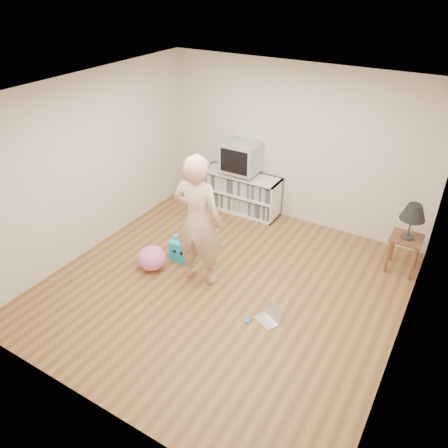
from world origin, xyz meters
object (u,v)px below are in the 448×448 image
at_px(media_unit, 241,192).
at_px(crt_tv, 241,157).
at_px(plush_pink, 152,258).
at_px(dvd_deck, 241,172).
at_px(side_table, 405,245).
at_px(table_lamp, 413,213).
at_px(laptop, 270,316).
at_px(person, 198,221).
at_px(plush_blue, 183,249).

xyz_separation_m(media_unit, crt_tv, (-0.00, -0.02, 0.67)).
bearing_deg(plush_pink, crt_tv, 83.47).
height_order(dvd_deck, side_table, dvd_deck).
bearing_deg(dvd_deck, table_lamp, -7.42).
distance_m(crt_tv, side_table, 2.93).
bearing_deg(table_lamp, laptop, -121.38).
bearing_deg(table_lamp, person, -145.06).
xyz_separation_m(table_lamp, person, (-2.37, -1.65, -0.01)).
relative_size(side_table, plush_blue, 1.42).
distance_m(dvd_deck, crt_tv, 0.29).
bearing_deg(media_unit, dvd_deck, -90.00).
height_order(crt_tv, laptop, crt_tv).
relative_size(table_lamp, plush_pink, 1.25).
relative_size(person, laptop, 5.05).
bearing_deg(crt_tv, person, -76.87).
bearing_deg(crt_tv, plush_pink, -96.53).
distance_m(side_table, table_lamp, 0.53).
bearing_deg(person, table_lamp, -152.54).
bearing_deg(table_lamp, crt_tv, 172.65).
relative_size(plush_blue, plush_pink, 0.94).
distance_m(laptop, plush_blue, 1.76).
height_order(dvd_deck, person, person).
bearing_deg(laptop, table_lamp, 83.09).
bearing_deg(dvd_deck, plush_pink, -96.52).
bearing_deg(person, laptop, 161.06).
bearing_deg(media_unit, crt_tv, -90.00).
xyz_separation_m(media_unit, laptop, (1.68, -2.29, -0.29)).
bearing_deg(laptop, dvd_deck, 151.00).
bearing_deg(laptop, side_table, 83.09).
bearing_deg(media_unit, plush_blue, -90.07).
xyz_separation_m(laptop, plush_blue, (-1.68, 0.51, 0.11)).
xyz_separation_m(crt_tv, side_table, (2.84, -0.37, -0.60)).
relative_size(laptop, plush_blue, 0.96).
bearing_deg(media_unit, side_table, -7.73).
distance_m(media_unit, side_table, 2.87).
distance_m(media_unit, dvd_deck, 0.39).
bearing_deg(plush_blue, crt_tv, 86.93).
relative_size(media_unit, plush_pink, 3.40).
bearing_deg(laptop, crt_tv, 151.04).
bearing_deg(table_lamp, dvd_deck, 172.58).
distance_m(laptop, plush_pink, 1.94).
bearing_deg(crt_tv, side_table, -7.35).
relative_size(dvd_deck, table_lamp, 0.87).
height_order(side_table, table_lamp, table_lamp).
height_order(laptop, plush_blue, plush_blue).
height_order(crt_tv, table_lamp, crt_tv).
bearing_deg(side_table, dvd_deck, 172.58).
distance_m(media_unit, plush_blue, 1.78).
bearing_deg(person, plush_blue, -37.03).
bearing_deg(dvd_deck, media_unit, 90.00).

